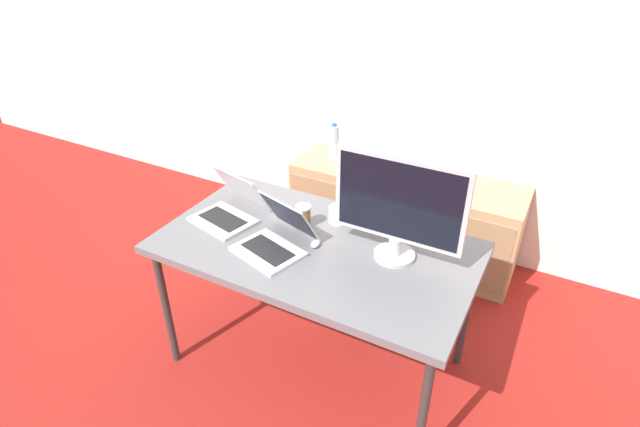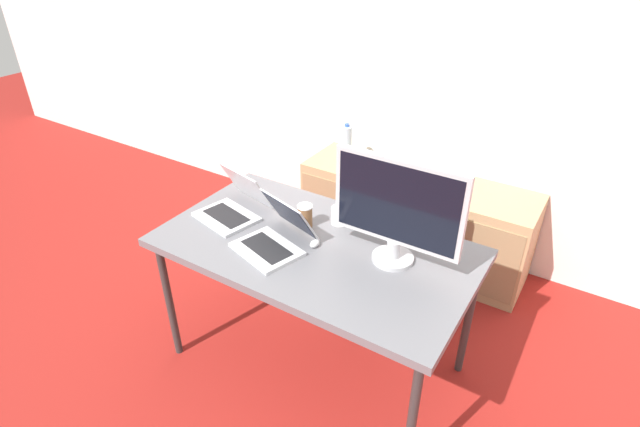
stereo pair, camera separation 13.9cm
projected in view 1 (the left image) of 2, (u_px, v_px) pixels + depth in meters
ground_plane at (316, 360)px, 2.77m from camera, size 14.00×14.00×0.00m
wall_back at (424, 63)px, 3.19m from camera, size 10.00×0.05×2.60m
desk at (316, 254)px, 2.39m from camera, size 1.50×0.84×0.78m
office_chair at (387, 248)px, 3.02m from camera, size 0.56×0.58×1.06m
cabinet_left at (333, 197)px, 3.71m from camera, size 0.47×0.47×0.62m
cabinet_right at (481, 236)px, 3.26m from camera, size 0.47×0.47×0.62m
water_bottle at (334, 143)px, 3.48m from camera, size 0.07×0.07×0.27m
laptop_left at (275, 239)px, 2.32m from camera, size 0.36×0.41×0.22m
laptop_right at (230, 209)px, 2.55m from camera, size 0.35×0.40×0.22m
monitor at (399, 206)px, 2.14m from camera, size 0.59×0.19×0.50m
mouse at (315, 244)px, 2.34m from camera, size 0.04×0.06×0.03m
coffee_cup_white at (337, 214)px, 2.52m from camera, size 0.09×0.09×0.09m
coffee_cup_brown at (303, 216)px, 2.47m from camera, size 0.08×0.08×0.12m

